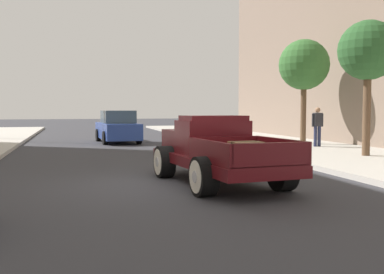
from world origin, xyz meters
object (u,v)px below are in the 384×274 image
(street_tree_nearest, at_px, (368,52))
(hotrod_truck_maroon, at_px, (214,150))
(street_tree_second, at_px, (304,65))
(car_background_blue, at_px, (118,128))
(pedestrian_sidewalk_right, at_px, (317,124))

(street_tree_nearest, bearing_deg, hotrod_truck_maroon, -153.59)
(street_tree_second, bearing_deg, car_background_blue, 149.26)
(pedestrian_sidewalk_right, height_order, street_tree_nearest, street_tree_nearest)
(pedestrian_sidewalk_right, bearing_deg, car_background_blue, 140.38)
(car_background_blue, xyz_separation_m, street_tree_second, (7.98, -4.75, 2.94))
(pedestrian_sidewalk_right, xyz_separation_m, street_tree_nearest, (-0.35, -3.81, 2.57))
(pedestrian_sidewalk_right, bearing_deg, street_tree_second, 82.15)
(car_background_blue, height_order, street_tree_nearest, street_tree_nearest)
(hotrod_truck_maroon, bearing_deg, pedestrian_sidewalk_right, 45.99)
(hotrod_truck_maroon, xyz_separation_m, pedestrian_sidewalk_right, (6.75, 6.98, 0.33))
(hotrod_truck_maroon, xyz_separation_m, car_background_blue, (-1.00, 13.40, 0.01))
(car_background_blue, distance_m, street_tree_second, 9.74)
(pedestrian_sidewalk_right, bearing_deg, street_tree_nearest, -95.22)
(car_background_blue, relative_size, street_tree_second, 0.93)
(hotrod_truck_maroon, distance_m, street_tree_second, 11.50)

